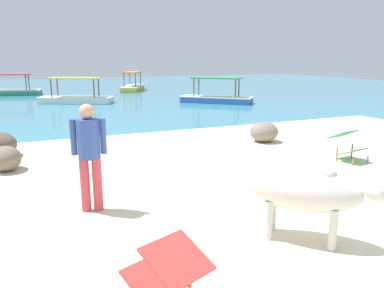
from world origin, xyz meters
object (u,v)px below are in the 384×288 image
at_px(boat_green, 10,91).
at_px(boat_yellow, 133,86).
at_px(boat_white, 76,98).
at_px(cow, 307,191).
at_px(boat_blue, 216,97).
at_px(deck_chair_far, 347,144).
at_px(deck_chair_near, 166,271).
at_px(person_standing, 89,150).

distance_m(boat_green, boat_yellow, 7.85).
bearing_deg(boat_white, boat_yellow, -99.71).
height_order(cow, boat_blue, boat_blue).
xyz_separation_m(deck_chair_far, boat_yellow, (0.30, 20.09, -0.13)).
xyz_separation_m(boat_blue, boat_yellow, (-2.05, 8.97, 0.00)).
distance_m(deck_chair_near, deck_chair_far, 6.32).
xyz_separation_m(cow, boat_white, (-0.91, 16.47, -0.41)).
bearing_deg(person_standing, cow, 61.29).
distance_m(cow, deck_chair_near, 2.15).
height_order(deck_chair_far, boat_green, boat_green).
xyz_separation_m(boat_white, boat_yellow, (4.58, 6.29, 0.00)).
bearing_deg(boat_green, deck_chair_far, 123.39).
xyz_separation_m(cow, deck_chair_near, (-2.06, -0.58, -0.27)).
xyz_separation_m(cow, person_standing, (-2.32, 2.03, 0.29)).
distance_m(person_standing, boat_yellow, 21.59).
xyz_separation_m(deck_chair_far, person_standing, (-5.68, -0.64, 0.56)).
xyz_separation_m(cow, boat_green, (-4.18, 22.40, -0.41)).
relative_size(deck_chair_near, boat_yellow, 0.24).
height_order(person_standing, boat_yellow, person_standing).
bearing_deg(boat_white, deck_chair_far, 133.56).
distance_m(deck_chair_near, boat_yellow, 24.03).
relative_size(deck_chair_near, person_standing, 0.56).
xyz_separation_m(cow, deck_chair_far, (3.37, 2.67, -0.27)).
height_order(boat_green, boat_blue, same).
distance_m(boat_green, boat_white, 6.77).
bearing_deg(cow, deck_chair_near, -119.39).
xyz_separation_m(deck_chair_near, deck_chair_far, (5.42, 3.25, 0.00)).
bearing_deg(person_standing, deck_chair_far, 108.95).
height_order(cow, boat_green, boat_green).
distance_m(boat_blue, boat_white, 7.15).
height_order(deck_chair_far, boat_blue, boat_blue).
relative_size(cow, boat_yellow, 0.39).
distance_m(boat_green, boat_blue, 13.12).
height_order(deck_chair_near, boat_blue, boat_blue).
bearing_deg(cow, boat_blue, 112.41).
relative_size(deck_chair_near, deck_chair_far, 1.09).
relative_size(deck_chair_far, boat_yellow, 0.22).
xyz_separation_m(deck_chair_near, boat_green, (-2.12, 22.98, -0.13)).
height_order(boat_blue, boat_white, same).
height_order(boat_green, boat_white, same).
bearing_deg(person_standing, deck_chair_near, 18.22).
bearing_deg(boat_yellow, deck_chair_far, -156.36).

